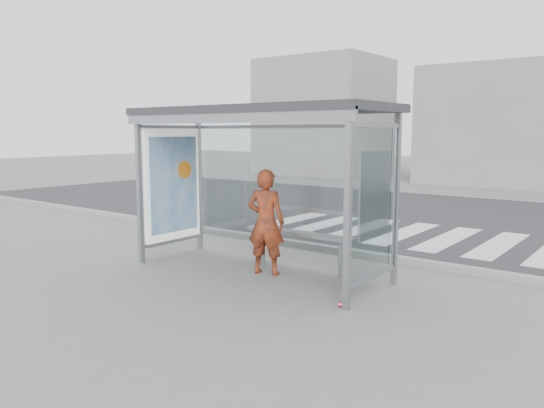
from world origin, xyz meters
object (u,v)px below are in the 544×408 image
(bus_shelter, at_px, (242,148))
(bench, at_px, (301,234))
(person, at_px, (266,222))
(soda_can, at_px, (343,305))

(bus_shelter, xyz_separation_m, bench, (0.79, 0.52, -1.39))
(bus_shelter, bearing_deg, person, -3.23)
(person, distance_m, soda_can, 2.08)
(bench, bearing_deg, soda_can, -39.17)
(bench, height_order, soda_can, bench)
(bench, bearing_deg, person, -117.27)
(bus_shelter, distance_m, soda_can, 3.10)
(bus_shelter, bearing_deg, bench, 33.32)
(soda_can, bearing_deg, bench, 140.83)
(bus_shelter, height_order, person, bus_shelter)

